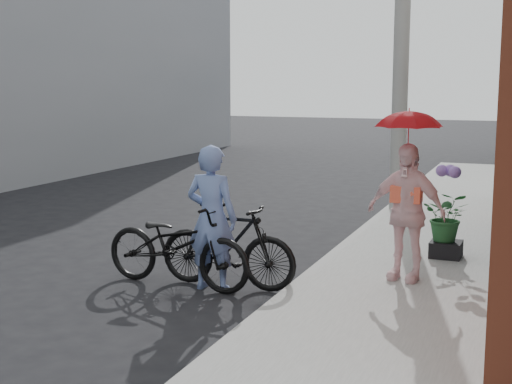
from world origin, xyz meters
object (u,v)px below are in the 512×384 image
Objects in this scene: kimono_woman at (406,212)px; bike_left at (177,244)px; utility_pole at (402,20)px; bike_right at (228,245)px; officer at (212,218)px; planter at (446,249)px.

bike_left is at bearing -148.02° from kimono_woman.
utility_pole is 4.08× the size of bike_right.
officer is 0.56m from bike_left.
bike_left is 0.60m from bike_right.
utility_pole is at bearing -9.97° from bike_left.
kimono_woman is at bearing -104.33° from planter.
planter is (1.30, -3.44, -3.27)m from utility_pole.
utility_pole reaches higher than bike_left.
bike_left is 1.14× the size of bike_right.
bike_left reaches higher than planter.
bike_left is 4.87× the size of planter.
utility_pole reaches higher than bike_right.
kimono_woman is at bearing -156.48° from officer.
utility_pole is 3.57× the size of bike_left.
officer reaches higher than bike_left.
officer is 4.26× the size of planter.
bike_right is at bearing -100.39° from utility_pole.
officer is at bearing -101.39° from utility_pole.
officer is at bearing -79.62° from bike_left.
bike_left is at bearing -105.56° from utility_pole.
bike_right is 1.07× the size of kimono_woman.
utility_pole is 5.46m from kimono_woman.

